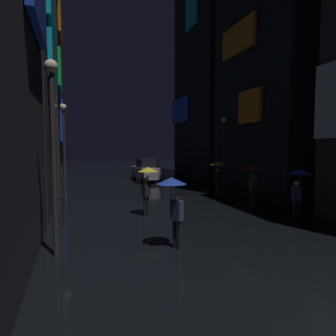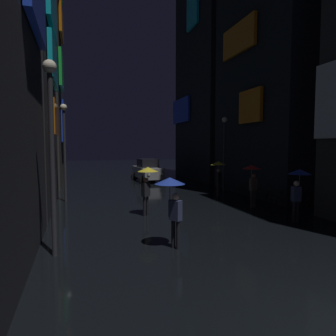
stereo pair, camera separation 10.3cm
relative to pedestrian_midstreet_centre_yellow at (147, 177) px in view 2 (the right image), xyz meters
name	(u,v)px [view 2 (the right image)]	position (x,y,z in m)	size (l,w,h in m)	color
building_left_mid	(4,47)	(-6.02, 3.12, 5.94)	(4.25, 7.09, 15.18)	#232328
building_left_far	(31,48)	(-6.03, 12.15, 8.64)	(4.25, 7.13, 20.62)	#33302D
building_right_far	(211,70)	(8.94, 12.82, 8.23)	(4.25, 8.52, 19.81)	black
pedestrian_midstreet_centre_yellow	(147,177)	(0.00, 0.00, 0.00)	(0.90, 0.90, 2.12)	black
pedestrian_foreground_left_red	(252,174)	(5.25, 0.03, 0.00)	(0.90, 0.90, 2.12)	#38332D
pedestrian_midstreet_left_blue	(298,181)	(5.48, -2.91, 0.00)	(0.90, 0.90, 2.12)	black
pedestrian_near_crossing_blue	(172,193)	(-0.25, -4.34, 0.00)	(0.90, 0.90, 2.12)	black
pedestrian_far_right_yellow	(218,169)	(5.09, 3.38, 0.00)	(0.90, 0.90, 2.12)	#38332D
bicycle_parked_at_storefront	(274,202)	(6.04, -0.66, -1.28)	(0.39, 1.80, 0.96)	black
car_distant	(148,170)	(2.84, 12.22, -0.74)	(2.45, 4.24, 1.92)	#99999E
streetlamp_right_far	(224,144)	(6.45, 5.26, 1.46)	(0.36, 0.36, 4.94)	#2D2D33
streetlamp_left_near	(52,135)	(-3.55, -4.02, 1.68)	(0.36, 0.36, 5.33)	#2D2D33
streetlamp_left_far	(64,141)	(-3.55, 4.40, 1.65)	(0.36, 0.36, 5.27)	#2D2D33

